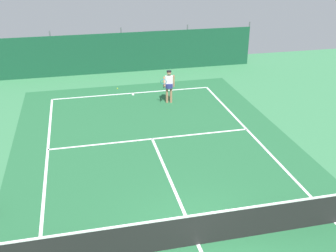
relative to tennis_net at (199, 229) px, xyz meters
name	(u,v)px	position (x,y,z in m)	size (l,w,h in m)	color
ground_plane	(198,245)	(0.00, 0.00, -0.51)	(36.00, 36.00, 0.00)	#387A4C
court_surface	(198,244)	(0.00, 0.00, -0.51)	(11.02, 26.60, 0.01)	#236038
tennis_net	(199,229)	(0.00, 0.00, 0.00)	(10.12, 0.10, 1.10)	black
back_fence	(122,59)	(0.00, 16.24, 0.16)	(16.30, 0.98, 2.70)	#14472D
tennis_player	(169,84)	(1.58, 10.18, 0.45)	(0.78, 0.70, 1.64)	#9E7051
tennis_ball_near_player	(117,88)	(-0.69, 12.76, -0.48)	(0.07, 0.07, 0.07)	#CCDB33
parked_car	(157,46)	(2.65, 18.36, 0.33)	(2.05, 4.22, 1.68)	silver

